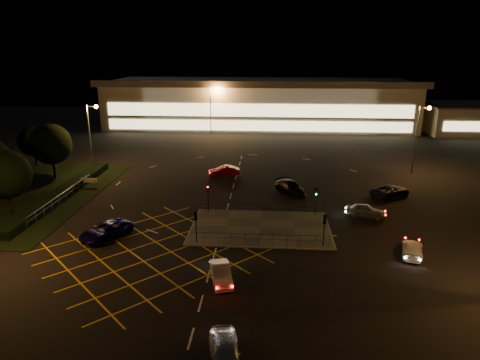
# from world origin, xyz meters

# --- Properties ---
(ground) EXTENTS (180.00, 180.00, 0.00)m
(ground) POSITION_xyz_m (0.00, 0.00, 0.00)
(ground) COLOR black
(ground) RESTS_ON ground
(pedestrian_island) EXTENTS (14.00, 9.00, 0.12)m
(pedestrian_island) POSITION_xyz_m (2.00, -2.00, 0.06)
(pedestrian_island) COLOR #4C4944
(pedestrian_island) RESTS_ON ground
(grass_verge) EXTENTS (18.00, 30.00, 0.08)m
(grass_verge) POSITION_xyz_m (-28.00, 6.00, 0.04)
(grass_verge) COLOR black
(grass_verge) RESTS_ON ground
(hedge) EXTENTS (2.00, 26.00, 1.00)m
(hedge) POSITION_xyz_m (-23.00, 6.00, 0.50)
(hedge) COLOR black
(hedge) RESTS_ON ground
(supermarket) EXTENTS (72.00, 26.50, 10.50)m
(supermarket) POSITION_xyz_m (0.00, 61.95, 5.31)
(supermarket) COLOR beige
(supermarket) RESTS_ON ground
(retail_unit_a) EXTENTS (18.80, 14.80, 6.35)m
(retail_unit_a) POSITION_xyz_m (46.00, 53.97, 3.21)
(retail_unit_a) COLOR beige
(retail_unit_a) RESTS_ON ground
(streetlight_nw) EXTENTS (1.78, 0.56, 10.03)m
(streetlight_nw) POSITION_xyz_m (-23.56, 18.00, 6.56)
(streetlight_nw) COLOR slate
(streetlight_nw) RESTS_ON ground
(streetlight_ne) EXTENTS (1.78, 0.56, 10.03)m
(streetlight_ne) POSITION_xyz_m (24.44, 20.00, 6.56)
(streetlight_ne) COLOR slate
(streetlight_ne) RESTS_ON ground
(streetlight_far_left) EXTENTS (1.78, 0.56, 10.03)m
(streetlight_far_left) POSITION_xyz_m (-9.56, 48.00, 6.56)
(streetlight_far_left) COLOR slate
(streetlight_far_left) RESTS_ON ground
(streetlight_far_right) EXTENTS (1.78, 0.56, 10.03)m
(streetlight_far_right) POSITION_xyz_m (30.44, 50.00, 6.56)
(streetlight_far_right) COLOR slate
(streetlight_far_right) RESTS_ON ground
(signal_sw) EXTENTS (0.28, 0.30, 3.15)m
(signal_sw) POSITION_xyz_m (-4.00, -5.99, 2.37)
(signal_sw) COLOR black
(signal_sw) RESTS_ON pedestrian_island
(signal_se) EXTENTS (0.28, 0.30, 3.15)m
(signal_se) POSITION_xyz_m (8.00, -5.99, 2.37)
(signal_se) COLOR black
(signal_se) RESTS_ON pedestrian_island
(signal_nw) EXTENTS (0.28, 0.30, 3.15)m
(signal_nw) POSITION_xyz_m (-4.00, 1.99, 2.37)
(signal_nw) COLOR black
(signal_nw) RESTS_ON pedestrian_island
(signal_ne) EXTENTS (0.28, 0.30, 3.15)m
(signal_ne) POSITION_xyz_m (8.00, 1.99, 2.37)
(signal_ne) COLOR black
(signal_ne) RESTS_ON pedestrian_island
(tree_c) EXTENTS (5.76, 5.76, 7.84)m
(tree_c) POSITION_xyz_m (-28.00, 14.00, 4.95)
(tree_c) COLOR black
(tree_c) RESTS_ON ground
(tree_d) EXTENTS (4.68, 4.68, 6.37)m
(tree_d) POSITION_xyz_m (-34.00, 20.00, 4.02)
(tree_d) COLOR black
(tree_d) RESTS_ON ground
(tree_e) EXTENTS (5.40, 5.40, 7.35)m
(tree_e) POSITION_xyz_m (-26.00, 0.00, 4.64)
(tree_e) COLOR black
(tree_e) RESTS_ON ground
(car_near_silver) EXTENTS (2.57, 4.72, 1.52)m
(car_near_silver) POSITION_xyz_m (0.41, -22.06, 0.76)
(car_near_silver) COLOR #BBBCC3
(car_near_silver) RESTS_ON ground
(car_queue_white) EXTENTS (2.39, 4.33, 1.35)m
(car_queue_white) POSITION_xyz_m (-0.85, -12.81, 0.68)
(car_queue_white) COLOR silver
(car_queue_white) RESTS_ON ground
(car_left_blue) EXTENTS (4.91, 5.95, 1.51)m
(car_left_blue) POSITION_xyz_m (-13.06, -5.39, 0.75)
(car_left_blue) COLOR #0E0C4B
(car_left_blue) RESTS_ON ground
(car_far_dkgrey) EXTENTS (4.47, 5.56, 1.51)m
(car_far_dkgrey) POSITION_xyz_m (5.56, 9.73, 0.76)
(car_far_dkgrey) COLOR black
(car_far_dkgrey) RESTS_ON ground
(car_right_silver) EXTENTS (4.53, 2.55, 1.46)m
(car_right_silver) POSITION_xyz_m (13.49, 1.93, 0.73)
(car_right_silver) COLOR #AAACB2
(car_right_silver) RESTS_ON ground
(car_circ_red) EXTENTS (4.70, 2.47, 1.47)m
(car_circ_red) POSITION_xyz_m (-3.76, 16.68, 0.74)
(car_circ_red) COLOR #9F0B0C
(car_circ_red) RESTS_ON ground
(car_east_grey) EXTENTS (5.79, 5.10, 1.49)m
(car_east_grey) POSITION_xyz_m (18.07, 9.16, 0.74)
(car_east_grey) COLOR black
(car_east_grey) RESTS_ON ground
(car_approach_white) EXTENTS (2.86, 4.55, 1.23)m
(car_approach_white) POSITION_xyz_m (15.79, -7.10, 0.61)
(car_approach_white) COLOR silver
(car_approach_white) RESTS_ON ground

